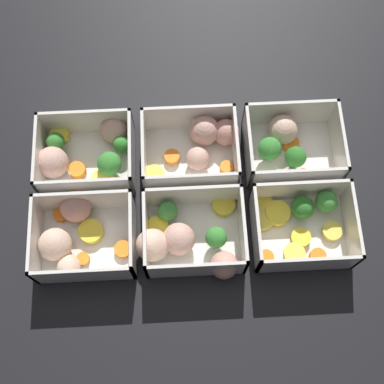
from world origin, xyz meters
The scene contains 7 objects.
ground_plane centered at (0.00, 0.00, 0.00)m, with size 4.00×4.00×0.00m, color black.
container_near_left centered at (-0.16, -0.07, 0.03)m, with size 0.15×0.14×0.07m.
container_near_center centered at (-0.01, -0.08, 0.03)m, with size 0.17×0.13×0.07m.
container_near_right centered at (0.17, -0.07, 0.03)m, with size 0.16×0.13×0.07m.
container_far_left centered at (-0.17, 0.06, 0.02)m, with size 0.16×0.14×0.07m.
container_far_center centered at (0.01, 0.08, 0.03)m, with size 0.18×0.16×0.07m.
container_far_right centered at (0.18, 0.06, 0.03)m, with size 0.16×0.15×0.07m.
Camera 1 is at (0.01, 0.29, 0.83)m, focal length 50.00 mm.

